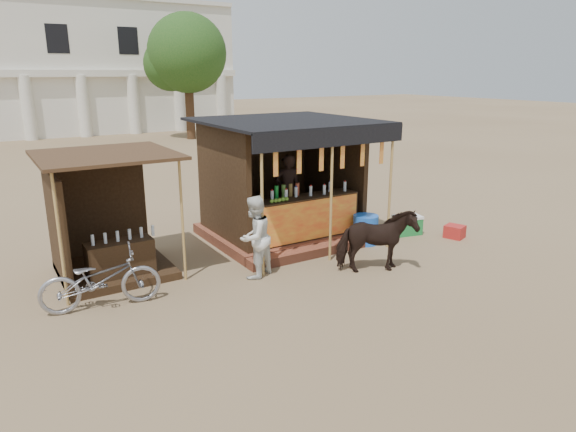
{
  "coord_description": "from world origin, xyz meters",
  "views": [
    {
      "loc": [
        -5.07,
        -6.57,
        3.82
      ],
      "look_at": [
        0.0,
        1.6,
        1.1
      ],
      "focal_mm": 32.0,
      "sensor_mm": 36.0,
      "label": 1
    }
  ],
  "objects": [
    {
      "name": "bystander",
      "position": [
        -0.75,
        1.6,
        0.8
      ],
      "size": [
        0.96,
        0.88,
        1.59
      ],
      "primitive_type": "imported",
      "rotation": [
        0.0,
        0.0,
        3.6
      ],
      "color": "silver",
      "rests_on": "ground"
    },
    {
      "name": "main_stall",
      "position": [
        1.01,
        3.36,
        1.03
      ],
      "size": [
        3.6,
        3.61,
        2.78
      ],
      "color": "brown",
      "rests_on": "ground"
    },
    {
      "name": "motorbike",
      "position": [
        -3.56,
        1.74,
        0.51
      ],
      "size": [
        2.01,
        0.96,
        1.01
      ],
      "primitive_type": "imported",
      "rotation": [
        0.0,
        0.0,
        1.42
      ],
      "color": "gray",
      "rests_on": "ground"
    },
    {
      "name": "secondary_stall",
      "position": [
        -3.17,
        3.24,
        0.85
      ],
      "size": [
        2.4,
        2.4,
        2.38
      ],
      "color": "#352213",
      "rests_on": "ground"
    },
    {
      "name": "tree",
      "position": [
        5.81,
        22.14,
        4.63
      ],
      "size": [
        4.5,
        4.4,
        7.0
      ],
      "color": "#382314",
      "rests_on": "ground"
    },
    {
      "name": "cooler",
      "position": [
        3.66,
        2.01,
        0.23
      ],
      "size": [
        0.72,
        0.57,
        0.46
      ],
      "color": "#1B7B34",
      "rests_on": "ground"
    },
    {
      "name": "red_crate",
      "position": [
        4.42,
        1.21,
        0.15
      ],
      "size": [
        0.49,
        0.52,
        0.3
      ],
      "primitive_type": "cube",
      "rotation": [
        0.0,
        0.0,
        0.33
      ],
      "color": "#AC201C",
      "rests_on": "ground"
    },
    {
      "name": "cow",
      "position": [
        1.37,
        0.56,
        0.64
      ],
      "size": [
        1.65,
        1.19,
        1.27
      ],
      "primitive_type": "imported",
      "rotation": [
        0.0,
        0.0,
        1.19
      ],
      "color": "black",
      "rests_on": "ground"
    },
    {
      "name": "blue_barrel",
      "position": [
        2.33,
        2.0,
        0.33
      ],
      "size": [
        0.74,
        0.74,
        0.67
      ],
      "primitive_type": "cylinder",
      "rotation": [
        0.0,
        0.0,
        0.37
      ],
      "color": "blue",
      "rests_on": "ground"
    },
    {
      "name": "ground",
      "position": [
        0.0,
        0.0,
        0.0
      ],
      "size": [
        120.0,
        120.0,
        0.0
      ],
      "primitive_type": "plane",
      "color": "#846B4C",
      "rests_on": "ground"
    },
    {
      "name": "background_building",
      "position": [
        -2.0,
        29.94,
        3.98
      ],
      "size": [
        26.0,
        7.45,
        8.18
      ],
      "color": "silver",
      "rests_on": "ground"
    }
  ]
}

